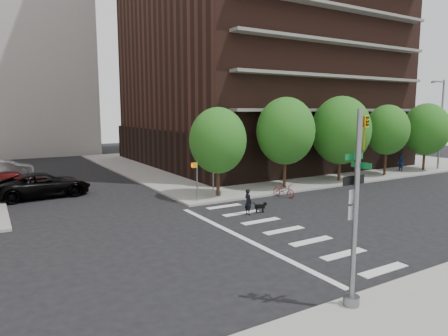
{
  "coord_description": "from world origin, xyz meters",
  "views": [
    {
      "loc": [
        -9.8,
        -15.42,
        6.1
      ],
      "look_at": [
        3.0,
        6.0,
        2.5
      ],
      "focal_mm": 32.0,
      "sensor_mm": 36.0,
      "label": 1
    }
  ],
  "objects": [
    {
      "name": "ground",
      "position": [
        0.0,
        0.0,
        0.0
      ],
      "size": [
        120.0,
        120.0,
        0.0
      ],
      "primitive_type": "plane",
      "color": "black",
      "rests_on": "ground"
    },
    {
      "name": "sidewalk_ne",
      "position": [
        20.5,
        23.5,
        0.07
      ],
      "size": [
        39.0,
        33.0,
        0.15
      ],
      "primitive_type": "cube",
      "color": "gray",
      "rests_on": "ground"
    },
    {
      "name": "crosswalk",
      "position": [
        2.21,
        -0.0,
        0.01
      ],
      "size": [
        3.85,
        13.0,
        0.01
      ],
      "color": "silver",
      "rests_on": "ground"
    },
    {
      "name": "tree_a",
      "position": [
        4.0,
        8.5,
        4.04
      ],
      "size": [
        4.0,
        4.0,
        5.9
      ],
      "color": "#301E11",
      "rests_on": "sidewalk_ne"
    },
    {
      "name": "tree_b",
      "position": [
        10.0,
        8.5,
        4.54
      ],
      "size": [
        4.5,
        4.5,
        6.65
      ],
      "color": "#301E11",
      "rests_on": "sidewalk_ne"
    },
    {
      "name": "tree_c",
      "position": [
        16.0,
        8.5,
        4.45
      ],
      "size": [
        5.0,
        5.0,
        6.8
      ],
      "color": "#301E11",
      "rests_on": "sidewalk_ne"
    },
    {
      "name": "tree_d",
      "position": [
        22.0,
        8.5,
        4.34
      ],
      "size": [
        4.0,
        4.0,
        6.2
      ],
      "color": "#301E11",
      "rests_on": "sidewalk_ne"
    },
    {
      "name": "tree_e",
      "position": [
        28.0,
        8.5,
        4.25
      ],
      "size": [
        4.5,
        4.5,
        6.35
      ],
      "color": "#301E11",
      "rests_on": "sidewalk_ne"
    },
    {
      "name": "traffic_signal",
      "position": [
        -0.47,
        -7.49,
        2.7
      ],
      "size": [
        0.9,
        0.75,
        6.0
      ],
      "color": "slate",
      "rests_on": "sidewalk_s"
    },
    {
      "name": "pedestrian_signal",
      "position": [
        2.32,
        7.92,
        1.85
      ],
      "size": [
        2.18,
        0.67,
        2.6
      ],
      "color": "slate",
      "rests_on": "sidewalk_ne"
    },
    {
      "name": "streetlamp",
      "position": [
        29.82,
        8.2,
        5.29
      ],
      "size": [
        2.14,
        0.22,
        9.0
      ],
      "color": "slate",
      "rests_on": "sidewalk_ne"
    },
    {
      "name": "parked_car_black",
      "position": [
        -6.52,
        15.02,
        0.87
      ],
      "size": [
        3.39,
        6.49,
        1.75
      ],
      "primitive_type": "imported",
      "rotation": [
        0.0,
        0.0,
        1.65
      ],
      "color": "black",
      "rests_on": "ground"
    },
    {
      "name": "parked_car_maroon",
      "position": [
        -8.2,
        18.77,
        0.74
      ],
      "size": [
        2.4,
        5.24,
        1.48
      ],
      "primitive_type": "imported",
      "rotation": [
        0.0,
        0.0,
        1.64
      ],
      "color": "#400B0C",
      "rests_on": "ground"
    },
    {
      "name": "parked_car_silver",
      "position": [
        -8.2,
        27.09,
        0.72
      ],
      "size": [
        1.92,
        4.49,
        1.44
      ],
      "primitive_type": "imported",
      "rotation": [
        0.0,
        0.0,
        1.48
      ],
      "color": "#999CA0",
      "rests_on": "ground"
    },
    {
      "name": "scooter",
      "position": [
        8.16,
        6.32,
        0.49
      ],
      "size": [
        1.06,
        1.97,
        0.98
      ],
      "primitive_type": "imported",
      "rotation": [
        0.0,
        0.0,
        0.23
      ],
      "color": "#9F293F",
      "rests_on": "ground"
    },
    {
      "name": "dog_walker",
      "position": [
        3.21,
        3.58,
        0.77
      ],
      "size": [
        0.59,
        0.41,
        1.54
      ],
      "primitive_type": "imported",
      "rotation": [
        0.0,
        0.0,
        1.64
      ],
      "color": "black",
      "rests_on": "ground"
    },
    {
      "name": "dog",
      "position": [
        4.12,
        3.59,
        0.38
      ],
      "size": [
        0.72,
        0.43,
        0.6
      ],
      "rotation": [
        0.0,
        0.0,
        -0.4
      ],
      "color": "black",
      "rests_on": "ground"
    },
    {
      "name": "pedestrian_far",
      "position": [
        25.36,
        9.24,
        0.95
      ],
      "size": [
        0.9,
        0.77,
        1.6
      ],
      "primitive_type": "imported",
      "rotation": [
        0.0,
        0.0,
        -1.81
      ],
      "color": "navy",
      "rests_on": "sidewalk_ne"
    }
  ]
}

